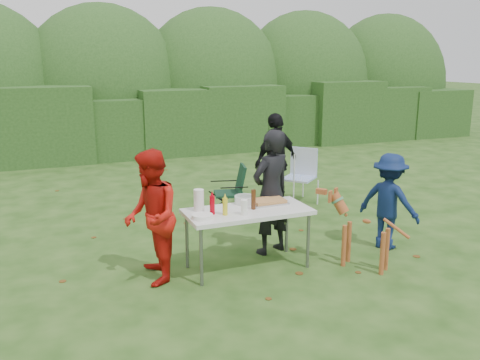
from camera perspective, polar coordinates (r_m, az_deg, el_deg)
name	(u,v)px	position (r m, az deg, el deg)	size (l,w,h in m)	color
ground	(225,274)	(6.13, -1.68, -10.56)	(80.00, 80.00, 0.00)	#1E4211
hedge_row	(115,124)	(13.49, -13.87, 6.13)	(22.00, 1.40, 1.70)	#23471C
shrub_backdrop	(104,91)	(15.00, -14.98, 9.66)	(20.00, 2.60, 3.20)	#3D6628
folding_table	(248,214)	(6.09, 0.86, -3.83)	(1.50, 0.70, 0.74)	silver
person_cook	(271,192)	(6.56, 3.51, -1.39)	(0.60, 0.39, 1.63)	black
person_red_jacket	(151,217)	(5.79, -9.94, -4.13)	(0.74, 0.58, 1.53)	#BA140D
person_black_puffy	(276,161)	(8.56, 4.06, 2.12)	(0.95, 0.40, 1.62)	black
child	(389,201)	(7.04, 16.37, -2.32)	(0.83, 0.48, 1.29)	#0C1D46
dog	(366,233)	(6.34, 13.96, -5.75)	(0.95, 0.38, 0.91)	#9E5027
camping_chair	(229,190)	(8.19, -1.25, -1.18)	(0.53, 0.53, 0.84)	#123220
lawn_chair	(299,176)	(9.01, 6.63, 0.47)	(0.57, 0.57, 0.96)	#3F6BC3
food_tray	(268,203)	(6.33, 3.20, -2.56)	(0.45, 0.30, 0.02)	#B7B7BA
focaccia_bread	(268,201)	(6.32, 3.21, -2.32)	(0.40, 0.26, 0.04)	#C5884A
mustard_bottle	(225,207)	(5.85, -1.68, -3.00)	(0.06, 0.06, 0.20)	gold
ketchup_bottle	(212,205)	(5.88, -3.14, -2.82)	(0.06, 0.06, 0.22)	#B00111
beer_bottle	(253,199)	(6.06, 1.52, -2.20)	(0.06, 0.06, 0.24)	#47230F
paper_towel_roll	(199,200)	(6.01, -4.64, -2.28)	(0.12, 0.12, 0.26)	white
cup_stack	(244,207)	(5.85, 0.48, -3.09)	(0.08, 0.08, 0.18)	white
pasta_bowl	(245,200)	(6.31, 0.56, -2.23)	(0.26, 0.26, 0.10)	silver
plate_stack	(202,217)	(5.75, -4.26, -4.11)	(0.24, 0.24, 0.05)	white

